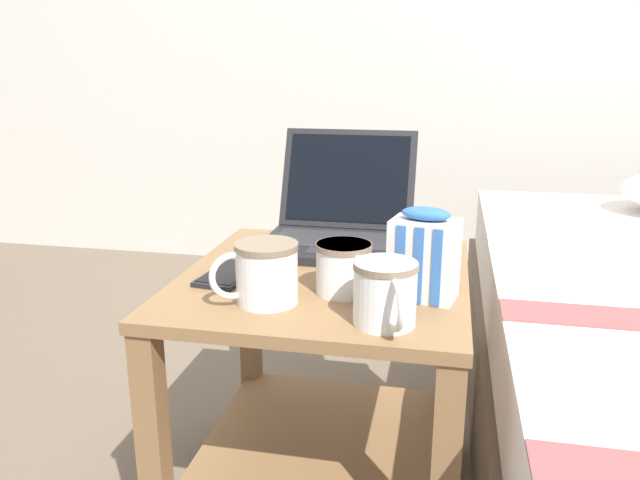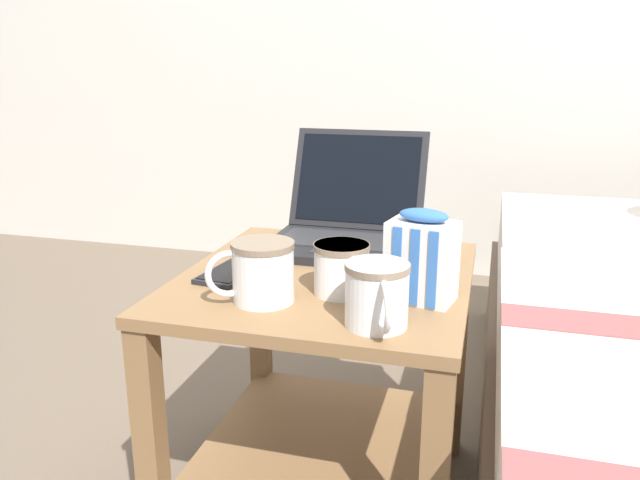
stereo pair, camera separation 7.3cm
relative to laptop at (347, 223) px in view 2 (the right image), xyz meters
The scene contains 7 objects.
bedside_table 0.31m from the laptop, 87.47° to the right, with size 0.54×0.58×0.51m.
laptop is the anchor object (origin of this frame).
mug_front_left 0.45m from the laptop, 71.00° to the right, with size 0.10×0.14×0.10m.
mug_front_right 0.38m from the laptop, 99.00° to the right, with size 0.14×0.11×0.10m.
mug_mid_center 0.31m from the laptop, 78.38° to the right, with size 0.11×0.12×0.09m.
snack_bag 0.36m from the laptop, 56.34° to the right, with size 0.12×0.10×0.16m.
cell_phone 0.31m from the laptop, 121.82° to the right, with size 0.10×0.16×0.01m.
Camera 2 is at (0.29, -1.09, 0.90)m, focal length 35.00 mm.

